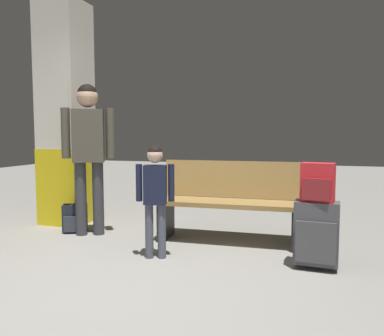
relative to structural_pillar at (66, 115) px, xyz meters
The scene contains 8 objects.
ground_plane 3.00m from the structural_pillar, 49.00° to the left, with size 18.00×18.00×0.10m, color gray.
structural_pillar is the anchor object (origin of this frame).
bench 2.50m from the structural_pillar, ahead, with size 1.62×0.58×0.89m.
suitcase 3.52m from the structural_pillar, 16.51° to the right, with size 0.39×0.25×0.60m.
backpack_bright 3.40m from the structural_pillar, 16.52° to the right, with size 0.30×0.23×0.34m.
child 2.17m from the structural_pillar, 32.18° to the right, with size 0.36×0.21×1.08m.
adult 0.88m from the structural_pillar, 37.73° to the right, with size 0.56×0.34×1.77m.
backpack_dark_floor 1.41m from the structural_pillar, 48.33° to the right, with size 0.32×0.28×0.34m.
Camera 1 is at (1.44, -2.49, 1.20)m, focal length 36.78 mm.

